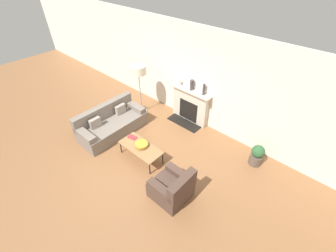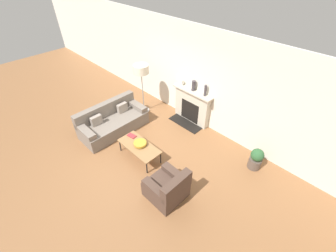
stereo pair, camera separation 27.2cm
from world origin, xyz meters
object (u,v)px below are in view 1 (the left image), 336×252
at_px(book, 132,137).
at_px(mantel_vase_center_left, 192,85).
at_px(potted_plant, 257,155).
at_px(mantel_vase_center_right, 204,90).
at_px(couch, 111,124).
at_px(bowl, 142,144).
at_px(floor_lamp, 139,73).
at_px(mantel_vase_left, 180,82).
at_px(fireplace, 190,106).
at_px(coffee_table, 141,148).
at_px(armchair_near, 172,188).

relative_size(book, mantel_vase_center_left, 0.83).
bearing_deg(mantel_vase_center_left, potted_plant, -8.98).
bearing_deg(book, mantel_vase_center_right, 61.16).
xyz_separation_m(couch, bowl, (1.45, -0.11, 0.15)).
relative_size(floor_lamp, mantel_vase_center_left, 5.30).
distance_m(book, mantel_vase_left, 2.24).
bearing_deg(potted_plant, book, -148.01).
relative_size(fireplace, mantel_vase_left, 7.65).
relative_size(coffee_table, mantel_vase_left, 6.71).
xyz_separation_m(armchair_near, bowl, (-1.38, 0.38, 0.15)).
bearing_deg(couch, book, -93.18).
relative_size(couch, bowl, 5.94).
bearing_deg(mantel_vase_center_left, bowl, -87.46).
height_order(coffee_table, bowl, bowl).
distance_m(couch, bowl, 1.47).
height_order(floor_lamp, potted_plant, floor_lamp).
relative_size(couch, mantel_vase_center_right, 5.92).
distance_m(couch, floor_lamp, 1.72).
relative_size(fireplace, book, 5.22).
xyz_separation_m(mantel_vase_center_right, potted_plant, (2.00, -0.38, -0.95)).
xyz_separation_m(bowl, mantel_vase_center_right, (0.33, 2.16, 0.80)).
bearing_deg(couch, mantel_vase_center_right, -41.01).
distance_m(couch, mantel_vase_center_left, 2.63).
bearing_deg(floor_lamp, mantel_vase_center_left, 26.88).
distance_m(fireplace, bowl, 2.15).
bearing_deg(mantel_vase_center_right, book, -109.73).
height_order(couch, potted_plant, couch).
xyz_separation_m(armchair_near, mantel_vase_left, (-1.91, 2.55, 0.87)).
xyz_separation_m(coffee_table, mantel_vase_center_left, (-0.10, 2.20, 0.87)).
bearing_deg(potted_plant, couch, -156.24).
height_order(mantel_vase_center_right, potted_plant, mantel_vase_center_right).
xyz_separation_m(bowl, mantel_vase_center_left, (-0.10, 2.16, 0.79)).
xyz_separation_m(fireplace, couch, (-1.37, -2.04, -0.23)).
bearing_deg(floor_lamp, couch, -85.48).
height_order(book, floor_lamp, floor_lamp).
bearing_deg(couch, floor_lamp, 4.52).
height_order(bowl, mantel_vase_center_left, mantel_vase_center_left).
distance_m(floor_lamp, mantel_vase_center_left, 1.65).
bearing_deg(bowl, couch, 175.52).
distance_m(coffee_table, mantel_vase_left, 2.41).
bearing_deg(coffee_table, mantel_vase_center_left, 92.63).
bearing_deg(book, couch, 167.70).
distance_m(book, mantel_vase_center_left, 2.29).
relative_size(mantel_vase_left, mantel_vase_center_left, 0.57).
relative_size(armchair_near, floor_lamp, 0.50).
relative_size(bowl, book, 1.30).
height_order(coffee_table, mantel_vase_left, mantel_vase_left).
xyz_separation_m(couch, armchair_near, (2.84, -0.50, 0.00)).
distance_m(armchair_near, mantel_vase_center_left, 3.09).
height_order(coffee_table, mantel_vase_center_right, mantel_vase_center_right).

